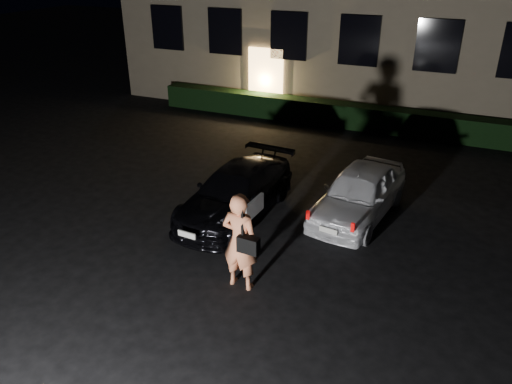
% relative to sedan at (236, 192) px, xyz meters
% --- Properties ---
extents(ground, '(80.00, 80.00, 0.00)m').
position_rel_sedan_xyz_m(ground, '(0.94, -2.87, -0.58)').
color(ground, black).
rests_on(ground, ground).
extents(hedge, '(15.00, 0.70, 0.85)m').
position_rel_sedan_xyz_m(hedge, '(0.94, 7.63, -0.16)').
color(hedge, black).
rests_on(hedge, ground).
extents(sedan, '(1.91, 4.18, 1.17)m').
position_rel_sedan_xyz_m(sedan, '(0.00, 0.00, 0.00)').
color(sedan, black).
rests_on(sedan, ground).
extents(hatch, '(1.95, 3.80, 1.24)m').
position_rel_sedan_xyz_m(hatch, '(2.76, 1.09, 0.03)').
color(hatch, white).
rests_on(hatch, ground).
extents(man, '(0.82, 0.51, 1.98)m').
position_rel_sedan_xyz_m(man, '(1.33, -2.59, 0.41)').
color(man, '#F1895B').
rests_on(man, ground).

